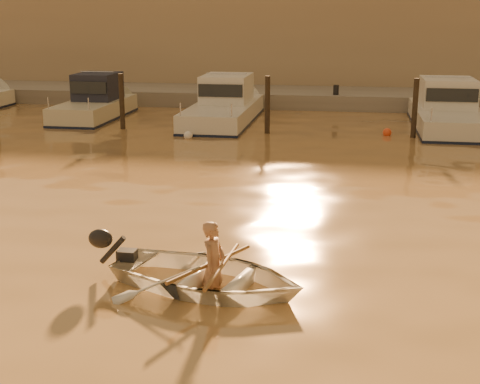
% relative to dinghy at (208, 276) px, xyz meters
% --- Properties ---
extents(ground_plane, '(160.00, 160.00, 0.00)m').
position_rel_dinghy_xyz_m(ground_plane, '(-0.62, -0.16, -0.20)').
color(ground_plane, '#98683D').
rests_on(ground_plane, ground).
extents(dinghy, '(3.57, 2.93, 0.64)m').
position_rel_dinghy_xyz_m(dinghy, '(0.00, 0.00, 0.00)').
color(dinghy, silver).
rests_on(dinghy, ground_plane).
extents(person, '(0.45, 0.58, 1.40)m').
position_rel_dinghy_xyz_m(person, '(0.10, -0.03, 0.20)').
color(person, '#A37251').
rests_on(person, dinghy).
extents(outboard_motor, '(0.97, 0.61, 0.70)m').
position_rel_dinghy_xyz_m(outboard_motor, '(-1.45, 0.38, 0.08)').
color(outboard_motor, black).
rests_on(outboard_motor, dinghy).
extents(oar_port, '(0.16, 2.10, 0.13)m').
position_rel_dinghy_xyz_m(oar_port, '(0.24, -0.06, 0.22)').
color(oar_port, brown).
rests_on(oar_port, dinghy).
extents(oar_starboard, '(0.93, 1.93, 0.13)m').
position_rel_dinghy_xyz_m(oar_starboard, '(0.05, -0.01, 0.22)').
color(oar_starboard, brown).
rests_on(oar_starboard, dinghy).
extents(moored_boat_1, '(1.94, 5.88, 1.75)m').
position_rel_dinghy_xyz_m(moored_boat_1, '(-8.07, 15.84, 0.42)').
color(moored_boat_1, beige).
rests_on(moored_boat_1, ground_plane).
extents(moored_boat_2, '(2.22, 7.45, 1.75)m').
position_rel_dinghy_xyz_m(moored_boat_2, '(-2.80, 15.84, 0.42)').
color(moored_boat_2, silver).
rests_on(moored_boat_2, ground_plane).
extents(moored_boat_4, '(2.36, 7.23, 1.75)m').
position_rel_dinghy_xyz_m(moored_boat_4, '(5.58, 15.84, 0.42)').
color(moored_boat_4, silver).
rests_on(moored_boat_4, ground_plane).
extents(piling_1, '(0.18, 0.18, 2.20)m').
position_rel_dinghy_xyz_m(piling_1, '(-6.12, 13.64, 0.70)').
color(piling_1, '#2D2319').
rests_on(piling_1, ground_plane).
extents(piling_2, '(0.18, 0.18, 2.20)m').
position_rel_dinghy_xyz_m(piling_2, '(-0.82, 13.64, 0.70)').
color(piling_2, '#2D2319').
rests_on(piling_2, ground_plane).
extents(piling_3, '(0.18, 0.18, 2.20)m').
position_rel_dinghy_xyz_m(piling_3, '(4.18, 13.64, 0.70)').
color(piling_3, '#2D2319').
rests_on(piling_3, ground_plane).
extents(fender_b, '(0.30, 0.30, 0.30)m').
position_rel_dinghy_xyz_m(fender_b, '(-7.86, 13.52, -0.10)').
color(fender_b, orange).
rests_on(fender_b, ground_plane).
extents(fender_c, '(0.30, 0.30, 0.30)m').
position_rel_dinghy_xyz_m(fender_c, '(-3.33, 12.24, -0.10)').
color(fender_c, white).
rests_on(fender_c, ground_plane).
extents(fender_d, '(0.30, 0.30, 0.30)m').
position_rel_dinghy_xyz_m(fender_d, '(3.33, 13.94, -0.10)').
color(fender_d, '#EC471B').
rests_on(fender_d, ground_plane).
extents(quay, '(52.00, 4.00, 1.00)m').
position_rel_dinghy_xyz_m(quay, '(-0.62, 21.34, -0.05)').
color(quay, gray).
rests_on(quay, ground_plane).
extents(waterfront_building, '(46.00, 7.00, 4.80)m').
position_rel_dinghy_xyz_m(waterfront_building, '(-0.62, 26.84, 2.20)').
color(waterfront_building, '#9E8466').
rests_on(waterfront_building, quay).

